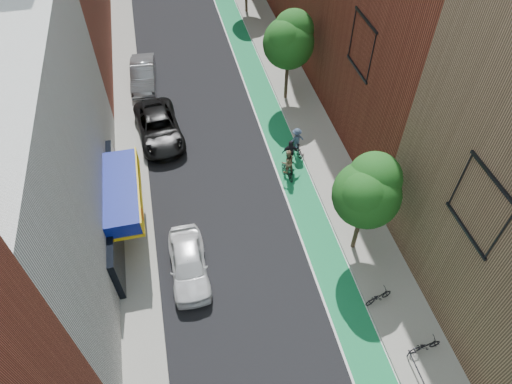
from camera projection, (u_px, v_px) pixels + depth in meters
bike_lane at (259, 86)px, 35.46m from camera, size 2.00×68.00×0.01m
sidewalk_left at (128, 103)px, 33.91m from camera, size 2.00×68.00×0.15m
sidewalk_right at (290, 82)px, 35.78m from camera, size 3.00×68.00×0.15m
building_left_white at (0, 168)px, 20.91m from camera, size 8.00×20.00×12.00m
tree_near at (368, 190)px, 21.80m from camera, size 3.40×3.36×6.42m
tree_mid at (289, 39)px, 30.79m from camera, size 3.55×3.53×6.74m
parked_car_white at (188, 264)px, 23.56m from camera, size 1.94×4.74×1.61m
parked_car_black at (159, 127)px, 30.85m from camera, size 3.35×6.25×1.67m
parked_car_silver at (143, 74)px, 35.10m from camera, size 2.12×5.17×1.67m
cyclist_lane_near at (287, 165)px, 28.26m from camera, size 0.95×1.58×2.07m
cyclist_lane_mid at (290, 158)px, 28.89m from camera, size 1.09×1.98×2.14m
cyclist_lane_far at (296, 143)px, 29.73m from camera, size 1.16×1.75×1.99m
parked_bike_near at (425, 346)px, 20.87m from camera, size 1.60×0.66×0.82m
parked_bike_far at (379, 297)px, 22.56m from camera, size 1.61×0.88×0.80m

